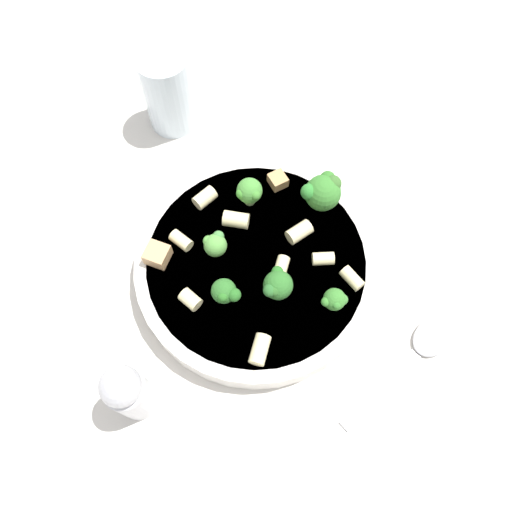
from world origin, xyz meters
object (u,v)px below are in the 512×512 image
Objects in this scene: broccoli_floret_3 at (323,191)px; chicken_chunk_0 at (157,255)px; spoon at (420,350)px; broccoli_floret_2 at (225,292)px; drinking_glass at (169,95)px; rigatoni_3 at (190,300)px; rigatoni_4 at (323,259)px; pasta_bowl at (256,265)px; rigatoni_0 at (181,241)px; broccoli_floret_1 at (277,285)px; broccoli_floret_4 at (249,192)px; rigatoni_8 at (281,268)px; broccoli_floret_5 at (335,300)px; rigatoni_2 at (352,278)px; rigatoni_6 at (205,198)px; broccoli_floret_0 at (215,244)px; rigatoni_1 at (299,232)px; rigatoni_7 at (260,350)px; rigatoni_5 at (236,220)px; chicken_chunk_1 at (278,180)px; pepper_shaker at (129,392)px.

broccoli_floret_3 reaches higher than chicken_chunk_0.
spoon is at bearing -124.46° from broccoli_floret_3.
drinking_glass reaches higher than broccoli_floret_2.
rigatoni_3 is 0.14m from rigatoni_4.
rigatoni_4 is (0.08, -0.08, -0.02)m from broccoli_floret_2.
pasta_bowl is 11.02× the size of rigatoni_0.
broccoli_floret_4 is at bearing 38.40° from broccoli_floret_1.
rigatoni_8 is (-0.03, 0.04, -0.00)m from rigatoni_4.
broccoli_floret_5 is 0.19m from chicken_chunk_0.
rigatoni_2 is at bearing -75.63° from rigatoni_8.
pasta_bowl is at bearing -117.96° from rigatoni_6.
broccoli_floret_0 reaches higher than rigatoni_8.
rigatoni_4 is 0.90× the size of rigatoni_6.
broccoli_floret_5 is at bearing -121.25° from broccoli_floret_4.
broccoli_floret_4 is at bearing -30.86° from chicken_chunk_0.
broccoli_floret_2 reaches higher than rigatoni_3.
broccoli_floret_4 is 0.11m from rigatoni_4.
rigatoni_2 is 0.07m from rigatoni_8.
broccoli_floret_3 is 1.60× the size of rigatoni_1.
rigatoni_3 is at bearing 120.15° from broccoli_floret_1.
rigatoni_3 is 0.72× the size of rigatoni_7.
broccoli_floret_1 is at bearing 178.37° from broccoli_floret_3.
chicken_chunk_0 is 0.23× the size of drinking_glass.
broccoli_floret_0 is 0.13m from broccoli_floret_5.
broccoli_floret_0 is (-0.01, 0.04, 0.03)m from pasta_bowl.
spoon is (-0.06, -0.16, -0.04)m from rigatoni_1.
spoon is at bearing -84.73° from chicken_chunk_0.
broccoli_floret_0 reaches higher than rigatoni_4.
broccoli_floret_1 reaches higher than broccoli_floret_2.
rigatoni_5 reaches higher than rigatoni_8.
broccoli_floret_0 is at bearing -143.41° from rigatoni_6.
broccoli_floret_1 is 0.07m from rigatoni_1.
chicken_chunk_1 is at bearing -18.33° from rigatoni_5.
broccoli_floret_3 is at bearing -47.74° from rigatoni_0.
rigatoni_4 reaches higher than pasta_bowl.
spoon is (-0.11, -0.21, -0.04)m from chicken_chunk_1.
chicken_chunk_0 is 0.24× the size of pepper_shaker.
broccoli_floret_3 is at bearing -25.92° from rigatoni_3.
rigatoni_7 is at bearing -146.18° from rigatoni_5.
chicken_chunk_0 is at bearing 169.58° from rigatoni_6.
broccoli_floret_4 reaches higher than rigatoni_2.
rigatoni_3 is at bearing 171.13° from chicken_chunk_1.
broccoli_floret_1 is 1.57× the size of rigatoni_8.
rigatoni_2 is 0.25m from pepper_shaker.
broccoli_floret_1 reaches higher than rigatoni_6.
rigatoni_3 is at bearing 121.77° from rigatoni_2.
rigatoni_7 is at bearing 151.76° from rigatoni_2.
broccoli_floret_1 is at bearing 7.78° from rigatoni_7.
broccoli_floret_1 is (-0.02, -0.08, 0.00)m from broccoli_floret_0.
pepper_shaker reaches higher than pasta_bowl.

